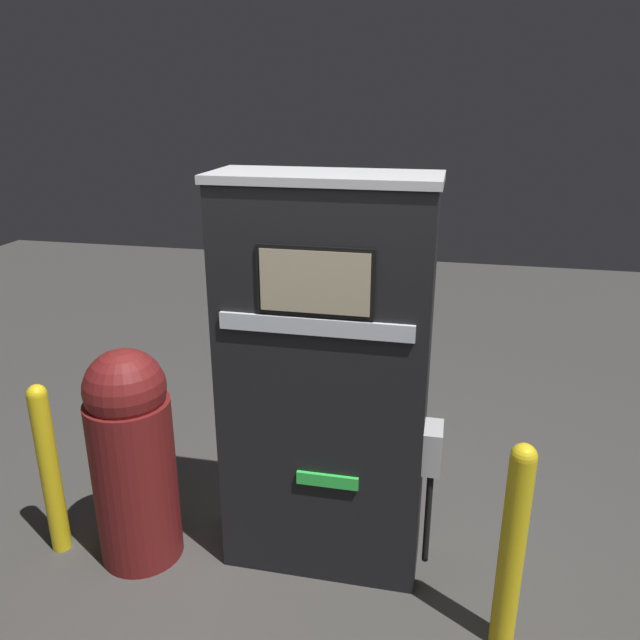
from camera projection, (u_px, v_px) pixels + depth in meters
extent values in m
plane|color=#423F3D|center=(316.00, 579.00, 3.31)|extent=(14.00, 14.00, 0.00)
cube|color=black|center=(324.00, 465.00, 3.31)|extent=(1.03, 0.42, 1.14)
cube|color=black|center=(325.00, 279.00, 2.96)|extent=(1.03, 0.42, 0.91)
cube|color=#B7B7BC|center=(325.00, 177.00, 2.80)|extent=(1.06, 0.45, 0.04)
cube|color=black|center=(315.00, 282.00, 2.75)|extent=(0.54, 0.01, 0.32)
cube|color=tan|center=(314.00, 282.00, 2.74)|extent=(0.50, 0.01, 0.28)
cube|color=silver|center=(315.00, 327.00, 2.82)|extent=(0.91, 0.02, 0.08)
cube|color=#33D84C|center=(327.00, 481.00, 3.08)|extent=(0.31, 0.02, 0.07)
cube|color=#B7B7BC|center=(433.00, 447.00, 3.05)|extent=(0.09, 0.19, 0.23)
cylinder|color=black|center=(428.00, 518.00, 3.11)|extent=(0.03, 0.03, 0.51)
cylinder|color=yellow|center=(511.00, 554.00, 2.77)|extent=(0.11, 0.11, 1.00)
sphere|color=yellow|center=(524.00, 456.00, 2.60)|extent=(0.11, 0.11, 0.11)
cylinder|color=maroon|center=(136.00, 480.00, 3.36)|extent=(0.44, 0.44, 0.94)
sphere|color=maroon|center=(125.00, 389.00, 3.17)|extent=(0.42, 0.42, 0.42)
cylinder|color=yellow|center=(50.00, 474.00, 3.39)|extent=(0.11, 0.11, 0.97)
sphere|color=yellow|center=(37.00, 394.00, 3.23)|extent=(0.11, 0.11, 0.11)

